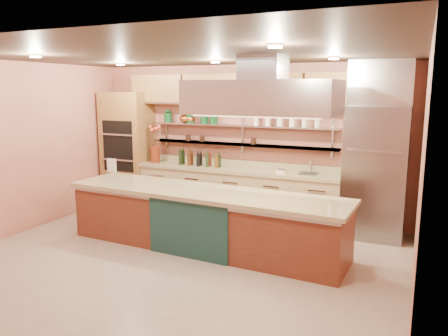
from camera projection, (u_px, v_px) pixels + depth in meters
The scene contains 21 objects.
floor at pixel (180, 260), 6.14m from camera, with size 6.00×5.00×0.02m, color gray.
ceiling at pixel (176, 54), 5.64m from camera, with size 6.00×5.00×0.02m, color black.
wall_back at pixel (246, 141), 8.13m from camera, with size 6.00×0.04×2.80m, color #AF6752.
wall_front at pixel (26, 205), 3.65m from camera, with size 6.00×0.04×2.80m, color #AF6752.
wall_left at pixel (18, 149), 7.11m from camera, with size 0.04×5.00×2.80m, color #AF6752.
wall_right at pixel (420, 180), 4.67m from camera, with size 0.04×5.00×2.80m, color #AF6752.
oven_stack at pixel (128, 149), 8.88m from camera, with size 0.95×0.64×2.30m, color olive.
refrigerator at pixel (375, 173), 6.92m from camera, with size 0.95×0.72×2.10m, color gray.
back_counter at pixel (237, 193), 8.05m from camera, with size 3.84×0.64×0.93m, color tan.
wall_shelf_lower at pixel (241, 144), 8.04m from camera, with size 3.60×0.26×0.03m, color #ABAEB2.
wall_shelf_upper at pixel (241, 126), 7.98m from camera, with size 3.60×0.26×0.03m, color #ABAEB2.
upper_cabinets at pixel (243, 89), 7.80m from camera, with size 4.60×0.36×0.55m, color olive.
range_hood at pixel (263, 97), 5.82m from camera, with size 2.00×1.00×0.45m, color #ABAEB2.
ceiling_downlights at pixel (183, 58), 5.83m from camera, with size 4.00×2.80×0.02m, color #FFE5A5.
island at pixel (204, 219), 6.51m from camera, with size 4.24×0.92×0.88m, color #602C1B.
flower_vase at pixel (155, 154), 8.59m from camera, with size 0.18×0.18×0.33m, color #61210E.
oil_bottle_cluster at pixel (199, 158), 8.20m from camera, with size 0.88×0.25×0.28m, color black.
kitchen_scale at pixel (281, 170), 7.57m from camera, with size 0.15×0.11×0.08m, color white.
bar_faucet at pixel (312, 167), 7.44m from camera, with size 0.03×0.03×0.23m, color white.
copper_kettle at pixel (185, 119), 8.44m from camera, with size 0.20×0.20×0.16m, color #C6682D.
green_canister at pixel (204, 119), 8.27m from camera, with size 0.15×0.15×0.18m, color #0D3F1A.
Camera 1 is at (2.97, -5.04, 2.36)m, focal length 35.00 mm.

